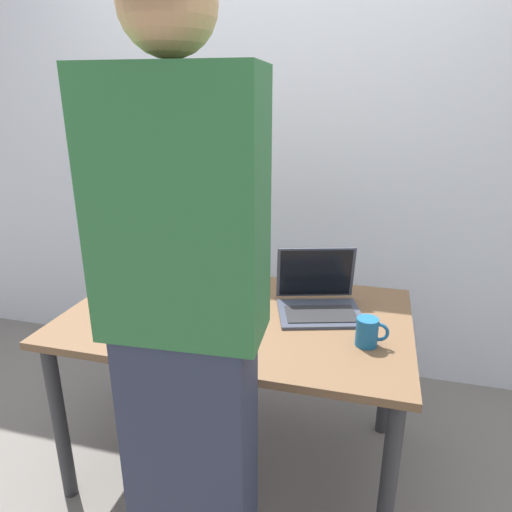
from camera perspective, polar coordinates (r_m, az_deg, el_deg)
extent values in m
plane|color=slate|center=(2.28, -2.07, -23.67)|extent=(8.00, 8.00, 0.00)
cube|color=brown|center=(1.87, -2.33, -7.48)|extent=(1.35, 0.84, 0.03)
cylinder|color=#2D2D30|center=(2.05, -23.04, -18.41)|extent=(0.05, 0.05, 0.70)
cylinder|color=#2D2D30|center=(1.73, 15.94, -25.83)|extent=(0.05, 0.05, 0.70)
cylinder|color=#2D2D30|center=(2.55, -13.27, -9.48)|extent=(0.05, 0.05, 0.70)
cylinder|color=#2D2D30|center=(2.30, 15.87, -13.19)|extent=(0.05, 0.05, 0.70)
cube|color=#383D4C|center=(1.87, 7.88, -7.01)|extent=(0.38, 0.33, 0.01)
cube|color=#232326|center=(1.85, 7.99, -7.06)|extent=(0.30, 0.22, 0.00)
cube|color=#383D4C|center=(1.95, 7.36, -2.03)|extent=(0.32, 0.13, 0.23)
cube|color=black|center=(1.95, 7.37, -2.07)|extent=(0.30, 0.12, 0.21)
cylinder|color=#472B14|center=(2.15, -16.21, -1.14)|extent=(0.06, 0.06, 0.21)
cone|color=#472B14|center=(2.11, -16.50, 1.85)|extent=(0.06, 0.06, 0.02)
cylinder|color=#472B14|center=(2.10, -16.62, 3.05)|extent=(0.03, 0.03, 0.07)
cylinder|color=#BFB74C|center=(2.09, -16.73, 4.14)|extent=(0.03, 0.03, 0.01)
cylinder|color=tan|center=(2.15, -16.24, -0.87)|extent=(0.06, 0.06, 0.07)
cylinder|color=#1E5123|center=(2.11, -13.65, -1.50)|extent=(0.08, 0.08, 0.20)
cone|color=#1E5123|center=(2.07, -13.90, 1.45)|extent=(0.08, 0.08, 0.03)
cylinder|color=#1E5123|center=(2.06, -14.00, 2.71)|extent=(0.03, 0.03, 0.07)
cylinder|color=#BFB74C|center=(2.04, -14.09, 3.80)|extent=(0.04, 0.04, 0.01)
cylinder|color=gray|center=(2.10, -13.67, -1.24)|extent=(0.08, 0.08, 0.07)
cylinder|color=brown|center=(2.13, -11.64, -1.35)|extent=(0.07, 0.07, 0.19)
cone|color=brown|center=(2.09, -11.83, 1.35)|extent=(0.07, 0.07, 0.02)
cylinder|color=brown|center=(2.08, -11.94, 2.82)|extent=(0.03, 0.03, 0.09)
cylinder|color=#BFB74C|center=(2.06, -12.03, 4.15)|extent=(0.04, 0.04, 0.01)
cylinder|color=#52E43D|center=(2.12, -11.66, -1.12)|extent=(0.07, 0.07, 0.07)
cube|color=#2D3347|center=(1.53, -7.67, -25.24)|extent=(0.36, 0.22, 0.97)
cube|color=#2D6B38|center=(1.13, -9.48, 5.69)|extent=(0.42, 0.23, 0.65)
sphere|color=tan|center=(1.11, -10.86, 28.20)|extent=(0.21, 0.21, 0.21)
cylinder|color=#19598C|center=(1.66, 13.50, -9.09)|extent=(0.08, 0.08, 0.10)
torus|color=#19598C|center=(1.66, 14.92, -9.05)|extent=(0.07, 0.01, 0.07)
cube|color=silver|center=(2.59, 3.74, 13.59)|extent=(6.00, 0.10, 2.60)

